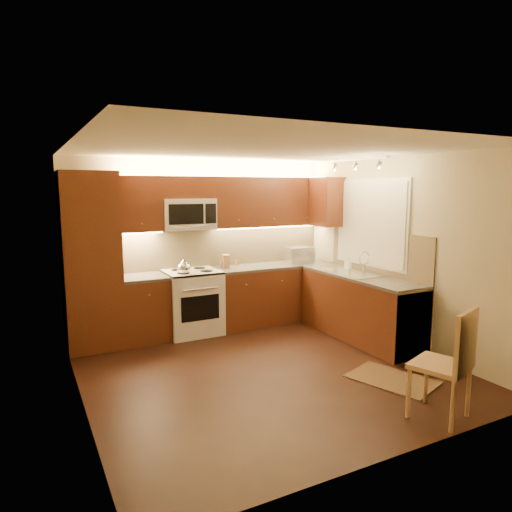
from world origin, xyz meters
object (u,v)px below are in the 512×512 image
stove (192,302)px  toaster_oven (299,255)px  sink (354,268)px  soap_bottle (348,264)px  microwave (187,214)px  knife_block (226,261)px  kettle (184,266)px  dining_chair (440,363)px

stove → toaster_oven: 1.91m
sink → soap_bottle: bearing=67.8°
microwave → knife_block: microwave is taller
stove → toaster_oven: bearing=0.7°
kettle → dining_chair: 3.51m
microwave → dining_chair: (1.17, -3.51, -1.20)m
toaster_oven → soap_bottle: bearing=-66.6°
kettle → toaster_oven: bearing=2.7°
stove → toaster_oven: (1.82, 0.02, 0.57)m
microwave → sink: bearing=-32.2°
stove → microwave: (0.00, 0.14, 1.26)m
knife_block → dining_chair: knife_block is taller
stove → dining_chair: bearing=-70.9°
sink → dining_chair: 2.44m
stove → soap_bottle: (2.11, -0.85, 0.53)m
sink → knife_block: 1.88m
toaster_oven → sink: bearing=-76.0°
dining_chair → microwave: bearing=88.5°
stove → microwave: size_ratio=1.21×
kettle → soap_bottle: size_ratio=1.22×
stove → dining_chair: dining_chair is taller
toaster_oven → knife_block: toaster_oven is taller
stove → microwave: bearing=90.0°
sink → stove: bearing=150.6°
microwave → toaster_oven: microwave is taller
soap_bottle → microwave: bearing=140.5°
microwave → knife_block: (0.57, -0.04, -0.72)m
toaster_oven → stove: bearing=-174.2°
stove → microwave: microwave is taller
soap_bottle → sink: bearing=-126.6°
kettle → dining_chair: bearing=-70.2°
kettle → sink: bearing=-26.5°
microwave → dining_chair: microwave is taller
toaster_oven → knife_block: 1.25m
sink → toaster_oven: (-0.18, 1.15, 0.05)m
stove → knife_block: size_ratio=4.60×
knife_block → toaster_oven: bearing=11.2°
microwave → sink: (2.00, -1.26, -0.74)m
soap_bottle → dining_chair: (-0.94, -2.52, -0.47)m
kettle → dining_chair: (1.34, -3.20, -0.51)m
kettle → stove: bearing=41.9°
kettle → toaster_oven: (2.00, 0.20, -0.00)m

